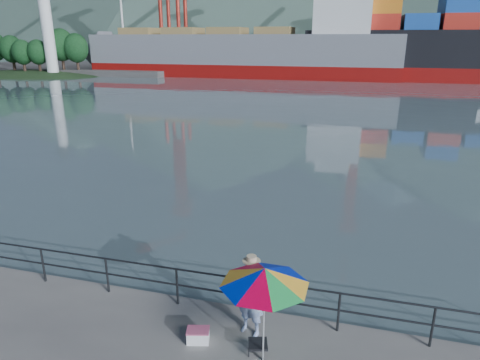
{
  "coord_description": "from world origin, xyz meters",
  "views": [
    {
      "loc": [
        5.04,
        -6.93,
        6.48
      ],
      "look_at": [
        1.46,
        6.0,
        2.0
      ],
      "focal_mm": 32.0,
      "sensor_mm": 36.0,
      "label": 1
    }
  ],
  "objects_px": {
    "beach_umbrella": "(265,277)",
    "cooler_bag": "(198,336)",
    "fisherman": "(251,298)",
    "bulk_carrier": "(251,52)"
  },
  "relations": [
    {
      "from": "beach_umbrella",
      "to": "bulk_carrier",
      "type": "distance_m",
      "value": 71.89
    },
    {
      "from": "beach_umbrella",
      "to": "cooler_bag",
      "type": "xyz_separation_m",
      "value": [
        -1.53,
        0.2,
        -1.88
      ]
    },
    {
      "from": "beach_umbrella",
      "to": "cooler_bag",
      "type": "relative_size",
      "value": 4.9
    },
    {
      "from": "fisherman",
      "to": "cooler_bag",
      "type": "xyz_separation_m",
      "value": [
        -1.06,
        -0.61,
        -0.78
      ]
    },
    {
      "from": "cooler_bag",
      "to": "bulk_carrier",
      "type": "bearing_deg",
      "value": 88.31
    },
    {
      "from": "fisherman",
      "to": "bulk_carrier",
      "type": "distance_m",
      "value": 71.02
    },
    {
      "from": "cooler_bag",
      "to": "fisherman",
      "type": "bearing_deg",
      "value": 15.23
    },
    {
      "from": "beach_umbrella",
      "to": "fisherman",
      "type": "bearing_deg",
      "value": 119.74
    },
    {
      "from": "fisherman",
      "to": "beach_umbrella",
      "type": "distance_m",
      "value": 1.45
    },
    {
      "from": "bulk_carrier",
      "to": "beach_umbrella",
      "type": "bearing_deg",
      "value": -75.71
    }
  ]
}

